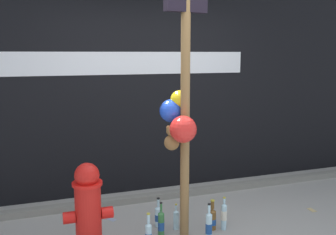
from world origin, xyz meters
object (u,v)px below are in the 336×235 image
at_px(fire_hydrant, 88,207).
at_px(bottle_1, 176,219).
at_px(bottle_6, 209,226).
at_px(bottle_4, 158,216).
at_px(bottle_2, 224,215).
at_px(bottle_3, 212,219).
at_px(bottle_5, 149,234).
at_px(bottle_0, 161,223).
at_px(memorial_post, 181,98).

height_order(fire_hydrant, bottle_1, fire_hydrant).
bearing_deg(bottle_6, bottle_4, 127.68).
bearing_deg(bottle_1, fire_hydrant, -170.40).
relative_size(bottle_1, bottle_2, 0.78).
relative_size(fire_hydrant, bottle_6, 2.20).
distance_m(bottle_3, bottle_6, 0.26).
distance_m(bottle_1, bottle_5, 0.46).
xyz_separation_m(bottle_1, bottle_6, (0.22, -0.35, 0.04)).
xyz_separation_m(bottle_0, bottle_1, (0.19, 0.09, -0.02)).
bearing_deg(bottle_0, fire_hydrant, -174.44).
relative_size(fire_hydrant, bottle_1, 3.05).
relative_size(bottle_1, bottle_3, 0.86).
height_order(bottle_2, bottle_5, bottle_2).
xyz_separation_m(fire_hydrant, bottle_4, (0.78, 0.29, -0.31)).
distance_m(fire_hydrant, bottle_1, 1.00).
bearing_deg(bottle_5, bottle_6, -8.79).
height_order(bottle_1, bottle_2, bottle_2).
distance_m(memorial_post, bottle_1, 1.32).
distance_m(bottle_1, bottle_6, 0.41).
xyz_separation_m(fire_hydrant, bottle_2, (1.41, -0.02, -0.28)).
relative_size(bottle_3, bottle_4, 1.03).
bearing_deg(bottle_0, memorial_post, -19.87).
xyz_separation_m(bottle_2, bottle_3, (-0.12, 0.04, -0.03)).
bearing_deg(bottle_4, bottle_1, -39.88).
xyz_separation_m(bottle_3, bottle_4, (-0.51, 0.26, -0.00)).
xyz_separation_m(bottle_1, bottle_5, (-0.38, -0.26, 0.01)).
bearing_deg(bottle_6, bottle_2, 34.49).
bearing_deg(memorial_post, bottle_4, 117.15).
bearing_deg(bottle_5, bottle_1, 34.29).
xyz_separation_m(fire_hydrant, bottle_1, (0.93, 0.16, -0.32)).
height_order(memorial_post, fire_hydrant, memorial_post).
relative_size(fire_hydrant, bottle_0, 2.41).
relative_size(fire_hydrant, bottle_2, 2.39).
bearing_deg(memorial_post, bottle_0, 160.13).
xyz_separation_m(bottle_2, bottle_4, (-0.63, 0.30, -0.04)).
xyz_separation_m(bottle_2, bottle_6, (-0.26, -0.18, -0.00)).
height_order(bottle_3, bottle_5, bottle_5).
bearing_deg(bottle_0, bottle_6, -32.86).
height_order(fire_hydrant, bottle_5, fire_hydrant).
bearing_deg(bottle_5, bottle_3, 9.75).
height_order(bottle_0, bottle_2, bottle_2).
height_order(bottle_0, bottle_1, bottle_0).
bearing_deg(bottle_3, bottle_0, 175.24).
relative_size(bottle_2, bottle_4, 1.13).
bearing_deg(bottle_2, bottle_4, 154.34).
bearing_deg(bottle_4, memorial_post, -62.85).
distance_m(bottle_2, bottle_5, 0.86).
distance_m(memorial_post, bottle_5, 1.35).
bearing_deg(bottle_6, bottle_1, 121.60).
distance_m(bottle_0, bottle_6, 0.49).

